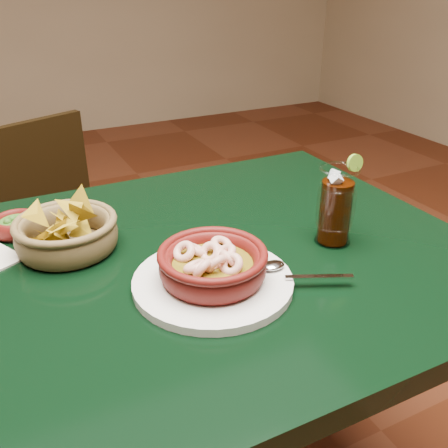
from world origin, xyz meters
name	(u,v)px	position (x,y,z in m)	size (l,w,h in m)	color
dining_table	(150,313)	(0.00, 0.00, 0.65)	(1.20, 0.80, 0.75)	black
dining_chair	(64,246)	(-0.05, 0.70, 0.45)	(0.50, 0.50, 0.82)	black
shrimp_plate	(213,269)	(0.08, -0.10, 0.78)	(0.33, 0.26, 0.08)	silver
chip_basket	(66,233)	(-0.11, 0.12, 0.78)	(0.22, 0.22, 0.12)	brown
guacamole_ramekin	(17,225)	(-0.18, 0.23, 0.77)	(0.11, 0.11, 0.04)	#490C0A
cola_drink	(336,207)	(0.34, -0.07, 0.82)	(0.15, 0.15, 0.17)	white
glass_ashtray	(58,231)	(-0.12, 0.18, 0.76)	(0.13, 0.13, 0.03)	white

